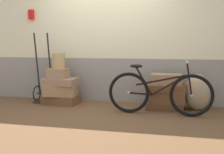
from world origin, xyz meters
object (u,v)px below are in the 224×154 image
object	(u,v)px
suitcase_0	(61,99)
suitcase_6	(166,88)
suitcase_7	(166,79)
wicker_basket	(59,61)
suitcase_3	(58,73)
suitcase_1	(61,90)
suitcase_5	(166,96)
burlap_sack	(197,92)
bicycle	(159,93)
suitcase_4	(164,106)
suitcase_2	(60,81)
luggage_trolley	(44,86)

from	to	relation	value
suitcase_0	suitcase_6	size ratio (longest dim) A/B	1.07
suitcase_7	wicker_basket	bearing A→B (deg)	-178.10
suitcase_3	suitcase_7	bearing A→B (deg)	5.21
suitcase_1	suitcase_5	world-z (taller)	suitcase_1
burlap_sack	bicycle	bearing A→B (deg)	-146.46
suitcase_4	burlap_sack	world-z (taller)	burlap_sack
suitcase_5	suitcase_7	distance (m)	0.32
suitcase_5	suitcase_3	bearing A→B (deg)	-179.29
suitcase_2	suitcase_5	distance (m)	2.07
suitcase_5	bicycle	world-z (taller)	bicycle
suitcase_0	bicycle	distance (m)	2.01
suitcase_4	wicker_basket	world-z (taller)	wicker_basket
luggage_trolley	burlap_sack	world-z (taller)	luggage_trolley
suitcase_2	luggage_trolley	world-z (taller)	luggage_trolley
suitcase_2	wicker_basket	size ratio (longest dim) A/B	2.13
suitcase_2	luggage_trolley	size ratio (longest dim) A/B	0.46
suitcase_6	wicker_basket	world-z (taller)	wicker_basket
luggage_trolley	suitcase_3	bearing A→B (deg)	-18.27
suitcase_6	suitcase_7	size ratio (longest dim) A/B	1.19
suitcase_2	suitcase_1	bearing A→B (deg)	96.37
suitcase_0	suitcase_1	size ratio (longest dim) A/B	1.12
suitcase_3	suitcase_5	xyz separation A→B (m)	(2.11, 0.02, -0.38)
suitcase_4	luggage_trolley	size ratio (longest dim) A/B	0.48
suitcase_5	suitcase_7	world-z (taller)	suitcase_7
suitcase_1	suitcase_6	size ratio (longest dim) A/B	0.95
suitcase_3	burlap_sack	bearing A→B (deg)	5.60
suitcase_4	suitcase_6	world-z (taller)	suitcase_6
bicycle	suitcase_5	bearing A→B (deg)	73.43
suitcase_2	burlap_sack	world-z (taller)	burlap_sack
suitcase_5	luggage_trolley	world-z (taller)	luggage_trolley
wicker_basket	burlap_sack	world-z (taller)	wicker_basket
suitcase_6	luggage_trolley	world-z (taller)	luggage_trolley
suitcase_1	bicycle	size ratio (longest dim) A/B	0.36
burlap_sack	suitcase_6	bearing A→B (deg)	-174.45
suitcase_0	suitcase_7	xyz separation A→B (m)	(2.06, -0.01, 0.47)
suitcase_7	burlap_sack	distance (m)	0.59
suitcase_0	luggage_trolley	world-z (taller)	luggage_trolley
suitcase_6	burlap_sack	size ratio (longest dim) A/B	1.00
suitcase_3	wicker_basket	distance (m)	0.25
bicycle	suitcase_2	bearing A→B (deg)	168.35
bicycle	suitcase_3	bearing A→B (deg)	168.76
suitcase_5	suitcase_6	distance (m)	0.17
suitcase_2	suitcase_3	bearing A→B (deg)	-170.81
suitcase_4	luggage_trolley	world-z (taller)	luggage_trolley
suitcase_2	suitcase_7	distance (m)	2.06
suitcase_7	suitcase_0	bearing A→B (deg)	-178.54
suitcase_4	wicker_basket	distance (m)	2.20
suitcase_6	luggage_trolley	bearing A→B (deg)	170.35
suitcase_6	burlap_sack	xyz separation A→B (m)	(0.55, 0.05, -0.07)
suitcase_7	suitcase_3	bearing A→B (deg)	-177.61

